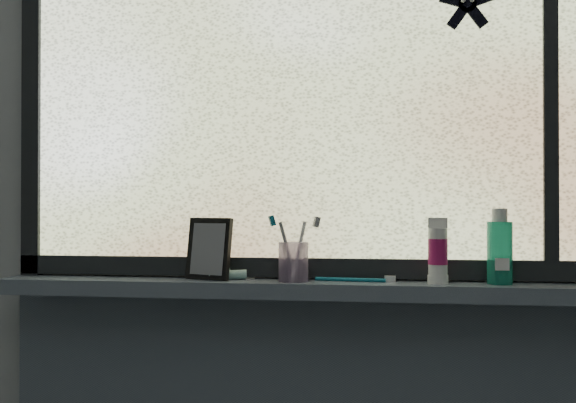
# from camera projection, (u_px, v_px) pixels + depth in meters

# --- Properties ---
(wall_back) EXTENTS (3.00, 0.01, 2.50)m
(wall_back) POSITION_uv_depth(u_px,v_px,m) (311.00, 191.00, 1.70)
(wall_back) COLOR #9EA3A8
(wall_back) RESTS_ON ground
(windowsill) EXTENTS (1.62, 0.14, 0.04)m
(windowsill) POSITION_uv_depth(u_px,v_px,m) (308.00, 289.00, 1.62)
(windowsill) COLOR #505B6B
(windowsill) RESTS_ON wall_back
(window_pane) EXTENTS (1.50, 0.01, 1.00)m
(window_pane) POSITION_uv_depth(u_px,v_px,m) (310.00, 84.00, 1.68)
(window_pane) COLOR silver
(window_pane) RESTS_ON wall_back
(frame_bottom) EXTENTS (1.60, 0.03, 0.05)m
(frame_bottom) POSITION_uv_depth(u_px,v_px,m) (310.00, 268.00, 1.67)
(frame_bottom) COLOR black
(frame_bottom) RESTS_ON windowsill
(frame_left) EXTENTS (0.05, 0.03, 1.10)m
(frame_left) POSITION_uv_depth(u_px,v_px,m) (33.00, 91.00, 1.78)
(frame_left) COLOR black
(frame_left) RESTS_ON wall_back
(frame_mullion) EXTENTS (0.03, 0.03, 1.00)m
(frame_mullion) POSITION_uv_depth(u_px,v_px,m) (550.00, 77.00, 1.59)
(frame_mullion) COLOR black
(frame_mullion) RESTS_ON wall_back
(starfish_sticker) EXTENTS (0.15, 0.02, 0.15)m
(starfish_sticker) POSITION_uv_depth(u_px,v_px,m) (467.00, 4.00, 1.61)
(starfish_sticker) COLOR black
(starfish_sticker) RESTS_ON window_pane
(vanity_mirror) EXTENTS (0.14, 0.11, 0.16)m
(vanity_mirror) POSITION_uv_depth(u_px,v_px,m) (209.00, 249.00, 1.66)
(vanity_mirror) COLOR black
(vanity_mirror) RESTS_ON windowsill
(toothpaste_tube) EXTENTS (0.18, 0.11, 0.03)m
(toothpaste_tube) POSITION_uv_depth(u_px,v_px,m) (225.00, 273.00, 1.66)
(toothpaste_tube) COLOR white
(toothpaste_tube) RESTS_ON windowsill
(toothbrush_cup) EXTENTS (0.10, 0.10, 0.10)m
(toothbrush_cup) POSITION_uv_depth(u_px,v_px,m) (293.00, 262.00, 1.61)
(toothbrush_cup) COLOR #A88CB9
(toothbrush_cup) RESTS_ON windowsill
(toothbrush_lying) EXTENTS (0.22, 0.04, 0.01)m
(toothbrush_lying) POSITION_uv_depth(u_px,v_px,m) (350.00, 279.00, 1.61)
(toothbrush_lying) COLOR #0D637D
(toothbrush_lying) RESTS_ON windowsill
(mouthwash_bottle) EXTENTS (0.08, 0.08, 0.15)m
(mouthwash_bottle) POSITION_uv_depth(u_px,v_px,m) (500.00, 246.00, 1.56)
(mouthwash_bottle) COLOR #1FA081
(mouthwash_bottle) RESTS_ON windowsill
(cream_tube) EXTENTS (0.05, 0.05, 0.12)m
(cream_tube) POSITION_uv_depth(u_px,v_px,m) (438.00, 249.00, 1.57)
(cream_tube) COLOR silver
(cream_tube) RESTS_ON windowsill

